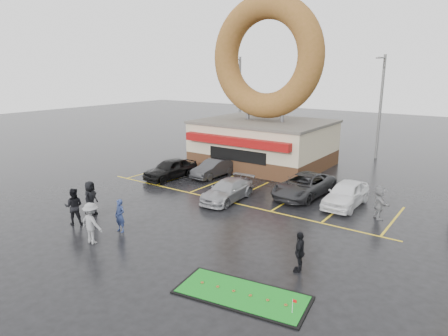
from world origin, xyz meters
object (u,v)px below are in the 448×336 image
Objects in this scene: person_cameraman at (300,252)px; putting_green at (242,294)px; streetlight_mid at (380,105)px; donut_shop at (264,111)px; streetlight_left at (239,98)px; car_dgrey at (213,168)px; car_silver at (227,190)px; dumpster at (225,149)px; car_black at (171,169)px; car_grey at (304,185)px; car_white at (346,194)px; person_blue at (120,216)px.

putting_green is at bearing -31.42° from person_cameraman.
streetlight_mid is 26.20m from putting_green.
donut_shop is 1.50× the size of streetlight_left.
car_silver is (3.99, -3.86, -0.01)m from car_dgrey.
streetlight_left reaches higher than dumpster.
car_black is at bearing 141.70° from putting_green.
streetlight_mid is at bearing 4.09° from streetlight_left.
streetlight_mid is at bearing 91.70° from car_grey.
car_silver is at bearing -152.66° from car_white.
car_silver is 2.39× the size of dumpster.
car_black is at bearing -132.78° from car_dgrey.
streetlight_mid is at bearing 74.12° from car_silver.
car_white reaches higher than dumpster.
car_grey is at bearing -0.05° from car_dgrey.
donut_shop is 9.17m from car_black.
car_black is 8.61m from dumpster.
streetlight_left is at bearing 109.88° from person_blue.
dumpster is (-4.50, 0.87, -3.81)m from donut_shop.
car_white is (2.11, -14.15, -4.05)m from streetlight_mid.
car_dgrey is at bearing 133.45° from car_silver.
donut_shop is 16.82m from person_blue.
person_blue is 0.92× the size of dumpster.
car_grey reaches higher than dumpster.
streetlight_mid reaches higher than car_dgrey.
streetlight_left is at bearing 135.22° from donut_shop.
car_black is at bearing -131.86° from person_cameraman.
streetlight_mid reaches higher than car_silver.
dumpster is at bearing 108.92° from person_blue.
streetlight_mid is 2.09× the size of car_silver.
donut_shop reaches higher than car_white.
car_white is (16.11, -13.15, -4.05)m from streetlight_left.
streetlight_mid is 1.76× the size of car_grey.
putting_green is at bearing -46.21° from car_dgrey.
car_grey is 3.05× the size of person_cameraman.
dumpster is (-14.74, 15.79, -0.19)m from person_cameraman.
dumpster is (-10.85, 6.79, -0.06)m from car_grey.
donut_shop is 11.64m from car_white.
donut_shop is 3.13× the size of car_silver.
car_white is 2.40× the size of dumpster.
car_silver is 10.59m from putting_green.
car_grey is 12.19m from putting_green.
car_silver is 6.98m from car_white.
donut_shop is at bearing 72.00° from car_black.
streetlight_left reaches higher than car_white.
person_cameraman is (3.24, -22.87, -3.94)m from streetlight_mid.
donut_shop is 10.51m from car_silver.
car_grey is (13.35, -12.87, -4.07)m from streetlight_left.
person_cameraman is at bearing -81.95° from streetlight_mid.
car_dgrey is 0.77× the size of putting_green.
donut_shop is 7.50× the size of dumpster.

